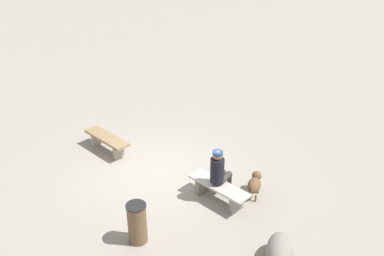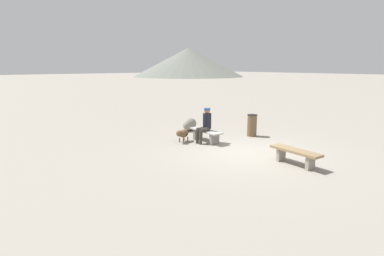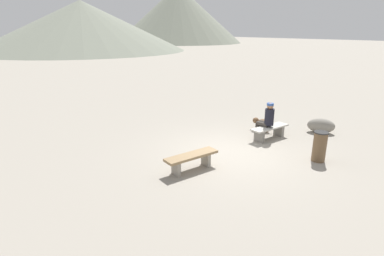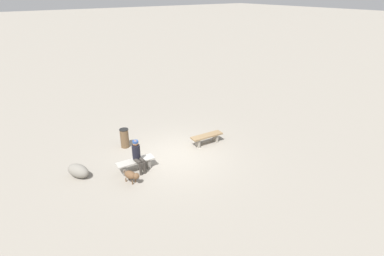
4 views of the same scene
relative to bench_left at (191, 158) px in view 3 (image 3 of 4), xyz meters
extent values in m
cube|color=gray|center=(1.83, 0.11, -0.38)|extent=(210.00, 210.00, 0.06)
cube|color=gray|center=(-0.51, 0.04, -0.15)|extent=(0.13, 0.33, 0.40)
cube|color=gray|center=(0.51, -0.04, -0.15)|extent=(0.13, 0.33, 0.40)
cube|color=#8C704C|center=(0.00, 0.00, 0.08)|extent=(1.61, 0.55, 0.07)
cube|color=gray|center=(3.25, 0.18, -0.14)|extent=(0.15, 0.39, 0.40)
cube|color=gray|center=(4.29, 0.09, -0.14)|extent=(0.15, 0.39, 0.40)
cube|color=#B2ADA3|center=(3.77, 0.13, 0.08)|extent=(1.58, 0.57, 0.05)
cylinder|color=black|center=(3.70, 0.14, 0.47)|extent=(0.32, 0.32, 0.58)
sphere|color=#A3704C|center=(3.70, 0.14, 0.87)|extent=(0.23, 0.23, 0.23)
cylinder|color=#2D4C8C|center=(3.70, 0.14, 0.93)|extent=(0.24, 0.24, 0.08)
cylinder|color=#38332D|center=(3.78, 0.36, 0.18)|extent=(0.17, 0.43, 0.15)
cylinder|color=#38332D|center=(3.77, 0.57, -0.08)|extent=(0.11, 0.11, 0.53)
cylinder|color=#38332D|center=(3.60, 0.35, 0.18)|extent=(0.17, 0.43, 0.15)
cylinder|color=#38332D|center=(3.59, 0.56, -0.08)|extent=(0.11, 0.11, 0.53)
ellipsoid|color=brown|center=(4.32, 0.79, -0.02)|extent=(0.48, 0.60, 0.31)
sphere|color=brown|center=(4.20, 1.09, 0.04)|extent=(0.23, 0.23, 0.23)
cylinder|color=brown|center=(4.18, 0.91, -0.26)|extent=(0.04, 0.04, 0.17)
cylinder|color=brown|center=(4.34, 0.98, -0.26)|extent=(0.04, 0.04, 0.17)
cylinder|color=brown|center=(4.30, 0.60, -0.26)|extent=(0.04, 0.04, 0.17)
cylinder|color=brown|center=(4.46, 0.66, -0.26)|extent=(0.04, 0.04, 0.17)
cylinder|color=brown|center=(4.43, 0.51, 0.02)|extent=(0.07, 0.12, 0.15)
cylinder|color=brown|center=(3.27, -1.98, 0.09)|extent=(0.39, 0.39, 0.88)
cylinder|color=black|center=(3.27, -1.98, 0.55)|extent=(0.41, 0.41, 0.03)
ellipsoid|color=gray|center=(5.81, -0.73, -0.07)|extent=(0.91, 1.11, 0.55)
cone|color=gray|center=(49.56, 63.38, 6.95)|extent=(34.07, 34.07, 14.58)
cone|color=gray|center=(17.09, 49.06, 3.84)|extent=(35.32, 35.32, 8.37)
camera|label=1|loc=(8.23, -6.31, 5.64)|focal=38.67mm
camera|label=2|loc=(-4.75, 7.84, 2.54)|focal=28.68mm
camera|label=3|loc=(-5.09, -5.95, 3.42)|focal=28.84mm
camera|label=4|loc=(8.18, 10.16, 6.44)|focal=28.81mm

